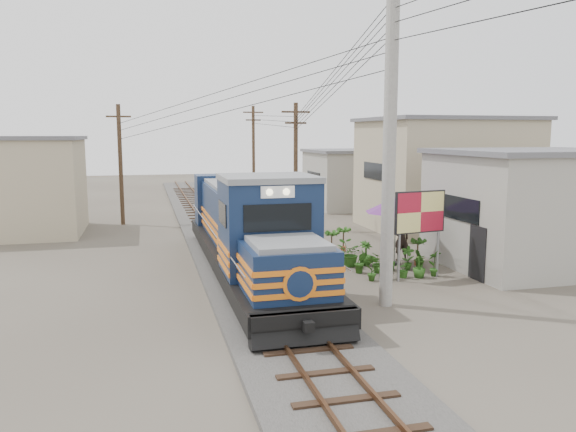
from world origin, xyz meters
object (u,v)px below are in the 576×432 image
object	(u,v)px
market_umbrella	(396,205)
vendor	(401,239)
locomotive	(248,231)
billboard	(420,215)

from	to	relation	value
market_umbrella	vendor	xyz separation A→B (m)	(0.59, 0.63, -1.53)
locomotive	market_umbrella	world-z (taller)	locomotive
locomotive	billboard	distance (m)	6.35
locomotive	vendor	world-z (taller)	locomotive
billboard	vendor	world-z (taller)	billboard
market_umbrella	vendor	world-z (taller)	market_umbrella
billboard	market_umbrella	distance (m)	2.38
locomotive	billboard	world-z (taller)	locomotive
locomotive	billboard	size ratio (longest dim) A/B	4.82
vendor	billboard	bearing A→B (deg)	76.91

